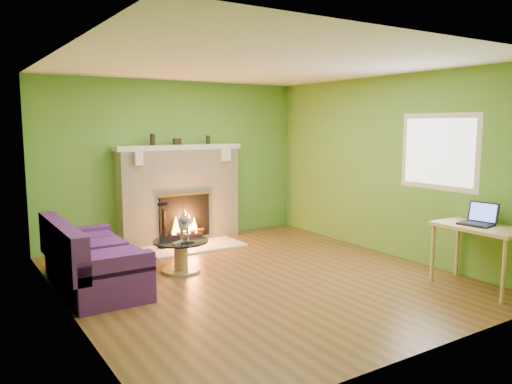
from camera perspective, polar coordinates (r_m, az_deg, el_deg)
floor at (r=6.35m, az=0.13°, el=-9.71°), size 5.00×5.00×0.00m
ceiling at (r=6.09m, az=0.14°, el=14.30°), size 5.00×5.00×0.00m
wall_back at (r=8.29m, az=-9.29°, el=3.47°), size 5.00×0.00×5.00m
wall_front at (r=4.22m, az=18.84°, el=-0.91°), size 5.00×0.00×5.00m
wall_left at (r=5.23m, az=-21.08°, el=0.58°), size 0.00×5.00×5.00m
wall_right at (r=7.54m, az=14.68°, el=2.90°), size 0.00×5.00×5.00m
window_frame at (r=6.94m, az=20.17°, el=4.35°), size 0.00×1.20×1.20m
window_pane at (r=6.93m, az=20.13°, el=4.35°), size 0.00×1.06×1.06m
fireplace at (r=8.18m, az=-8.69°, el=-0.30°), size 2.10×0.46×1.58m
hearth at (r=7.86m, az=-7.04°, el=-6.22°), size 1.50×0.75×0.03m
mantel at (r=8.09m, az=-8.74°, el=5.08°), size 2.10×0.28×0.08m
sofa at (r=6.20m, az=-18.46°, el=-7.54°), size 0.86×1.80×0.81m
coffee_table at (r=6.62m, az=-8.58°, el=-6.94°), size 0.72×0.72×0.41m
desk at (r=6.34m, az=24.24°, el=-4.33°), size 0.58×1.01×0.74m
cat at (r=6.62m, az=-8.18°, el=-3.78°), size 0.44×0.62×0.37m
remote_silver at (r=6.43m, az=-8.98°, el=-5.73°), size 0.17×0.13×0.02m
remote_black at (r=6.43m, az=-7.78°, el=-5.72°), size 0.16×0.05×0.02m
laptop at (r=6.31m, az=23.87°, el=-2.32°), size 0.35×0.39×0.26m
fire_tools at (r=7.74m, az=-10.58°, el=-3.74°), size 0.19×0.19×0.70m
mantel_vase_left at (r=7.94m, az=-11.73°, el=5.90°), size 0.08×0.08×0.18m
mantel_vase_right at (r=8.34m, az=-5.50°, el=5.97°), size 0.07×0.07×0.14m
mantel_box at (r=8.10m, az=-9.00°, el=5.72°), size 0.12×0.08×0.10m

